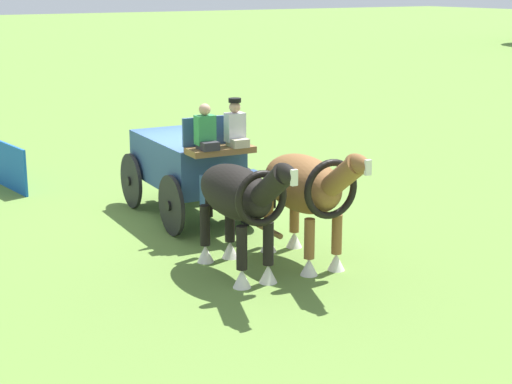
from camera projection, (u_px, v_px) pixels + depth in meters
name	position (u px, v px, depth m)	size (l,w,h in m)	color
ground_plane	(187.00, 215.00, 17.69)	(220.00, 220.00, 0.00)	olive
show_wagon	(189.00, 164.00, 17.25)	(5.87, 1.97, 2.69)	#2D4C7A
draft_horse_near	(306.00, 188.00, 14.39)	(3.11, 1.14, 2.24)	brown
draft_horse_off	(239.00, 197.00, 13.80)	(3.11, 1.04, 2.22)	black
sponsor_banner	(0.00, 162.00, 20.28)	(3.20, 0.06, 1.10)	#1959B2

